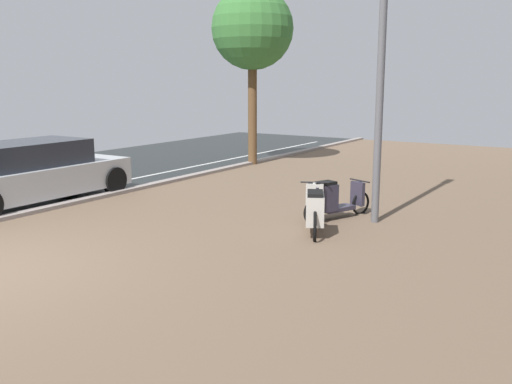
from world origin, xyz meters
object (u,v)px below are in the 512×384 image
scooter_near (330,199)px  street_tree (252,30)px  lamp_post (383,29)px  scooter_mid (315,210)px  parked_car_near (31,173)px

scooter_near → street_tree: (-5.22, 5.38, 3.73)m
scooter_near → lamp_post: 3.22m
scooter_near → scooter_mid: 1.07m
scooter_mid → parked_car_near: (-6.39, -0.94, 0.22)m
parked_car_near → street_tree: street_tree is taller
scooter_near → street_tree: size_ratio=0.30×
street_tree → scooter_mid: bearing=-49.9°
scooter_near → scooter_mid: bearing=-79.4°
scooter_near → street_tree: street_tree is taller
parked_car_near → street_tree: size_ratio=0.79×
lamp_post → street_tree: lamp_post is taller
parked_car_near → lamp_post: bearing=18.0°
street_tree → scooter_near: bearing=-45.9°
street_tree → parked_car_near: bearing=-97.6°
scooter_mid → scooter_near: bearing=100.6°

